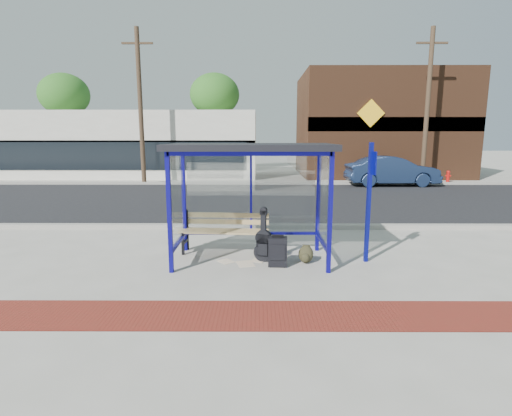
{
  "coord_description": "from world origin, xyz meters",
  "views": [
    {
      "loc": [
        0.15,
        -8.04,
        2.59
      ],
      "look_at": [
        0.11,
        0.2,
        1.08
      ],
      "focal_mm": 28.0,
      "sensor_mm": 36.0,
      "label": 1
    }
  ],
  "objects_px": {
    "backpack": "(306,255)",
    "fire_hydrant": "(448,176)",
    "suitcase": "(278,252)",
    "bench": "(224,229)",
    "parked_car": "(392,171)",
    "guitar_bag": "(263,243)"
  },
  "relations": [
    {
      "from": "suitcase",
      "to": "guitar_bag",
      "type": "bearing_deg",
      "value": 134.2
    },
    {
      "from": "bench",
      "to": "guitar_bag",
      "type": "bearing_deg",
      "value": -34.1
    },
    {
      "from": "parked_car",
      "to": "fire_hydrant",
      "type": "height_order",
      "value": "parked_car"
    },
    {
      "from": "bench",
      "to": "guitar_bag",
      "type": "xyz_separation_m",
      "value": [
        0.86,
        -0.67,
        -0.13
      ]
    },
    {
      "from": "parked_car",
      "to": "suitcase",
      "type": "bearing_deg",
      "value": 151.48
    },
    {
      "from": "guitar_bag",
      "to": "fire_hydrant",
      "type": "distance_m",
      "value": 17.62
    },
    {
      "from": "suitcase",
      "to": "fire_hydrant",
      "type": "xyz_separation_m",
      "value": [
        10.18,
        14.5,
        0.06
      ]
    },
    {
      "from": "guitar_bag",
      "to": "parked_car",
      "type": "xyz_separation_m",
      "value": [
        6.83,
        12.69,
        0.37
      ]
    },
    {
      "from": "guitar_bag",
      "to": "suitcase",
      "type": "distance_m",
      "value": 0.44
    },
    {
      "from": "backpack",
      "to": "fire_hydrant",
      "type": "distance_m",
      "value": 17.2
    },
    {
      "from": "bench",
      "to": "suitcase",
      "type": "height_order",
      "value": "bench"
    },
    {
      "from": "suitcase",
      "to": "fire_hydrant",
      "type": "relative_size",
      "value": 0.98
    },
    {
      "from": "guitar_bag",
      "to": "backpack",
      "type": "height_order",
      "value": "guitar_bag"
    },
    {
      "from": "guitar_bag",
      "to": "fire_hydrant",
      "type": "height_order",
      "value": "guitar_bag"
    },
    {
      "from": "backpack",
      "to": "bench",
      "type": "bearing_deg",
      "value": 168.5
    },
    {
      "from": "guitar_bag",
      "to": "parked_car",
      "type": "distance_m",
      "value": 14.41
    },
    {
      "from": "suitcase",
      "to": "parked_car",
      "type": "relative_size",
      "value": 0.14
    },
    {
      "from": "guitar_bag",
      "to": "fire_hydrant",
      "type": "bearing_deg",
      "value": 68.62
    },
    {
      "from": "guitar_bag",
      "to": "fire_hydrant",
      "type": "xyz_separation_m",
      "value": [
        10.47,
        14.17,
        -0.04
      ]
    },
    {
      "from": "bench",
      "to": "parked_car",
      "type": "bearing_deg",
      "value": 61.06
    },
    {
      "from": "guitar_bag",
      "to": "bench",
      "type": "bearing_deg",
      "value": 157.29
    },
    {
      "from": "guitar_bag",
      "to": "suitcase",
      "type": "bearing_deg",
      "value": -34.07
    }
  ]
}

